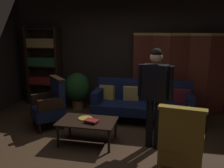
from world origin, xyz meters
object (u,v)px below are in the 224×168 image
(folding_screen, at_px, (179,72))
(armchair_wing_left, at_px, (50,104))
(book_black_cloth, at_px, (92,122))
(coffee_table, at_px, (87,123))
(standing_figure, at_px, (155,90))
(bookshelf, at_px, (44,64))
(armchair_gilt_accent, at_px, (181,143))
(velvet_couch, at_px, (143,101))
(potted_plant, at_px, (77,88))
(brass_tray, at_px, (85,118))
(book_red_leather, at_px, (92,121))

(folding_screen, xyz_separation_m, armchair_wing_left, (-2.58, -1.53, -0.50))
(armchair_wing_left, relative_size, book_black_cloth, 5.28)
(coffee_table, bearing_deg, standing_figure, 3.72)
(folding_screen, bearing_deg, bookshelf, -179.88)
(armchair_gilt_accent, height_order, book_black_cloth, armchair_gilt_accent)
(velvet_couch, relative_size, potted_plant, 2.27)
(armchair_gilt_accent, distance_m, brass_tray, 1.79)
(potted_plant, bearing_deg, brass_tray, -65.60)
(armchair_gilt_accent, bearing_deg, brass_tray, 154.79)
(bookshelf, distance_m, coffee_table, 2.85)
(folding_screen, distance_m, armchair_wing_left, 3.04)
(folding_screen, distance_m, book_red_leather, 2.67)
(bookshelf, relative_size, brass_tray, 8.13)
(bookshelf, xyz_separation_m, coffee_table, (1.85, -2.05, -0.72))
(book_black_cloth, bearing_deg, coffee_table, 142.86)
(folding_screen, distance_m, armchair_gilt_accent, 2.78)
(book_red_leather, bearing_deg, armchair_wing_left, 150.35)
(standing_figure, bearing_deg, velvet_couch, 103.51)
(folding_screen, relative_size, coffee_table, 2.18)
(bookshelf, relative_size, armchair_wing_left, 1.97)
(velvet_couch, height_order, potted_plant, potted_plant)
(coffee_table, distance_m, book_black_cloth, 0.14)
(armchair_wing_left, bearing_deg, standing_figure, -12.12)
(bookshelf, xyz_separation_m, book_black_cloth, (1.95, -2.13, -0.66))
(coffee_table, bearing_deg, bookshelf, 132.05)
(velvet_couch, xyz_separation_m, standing_figure, (0.30, -1.24, 0.57))
(folding_screen, relative_size, brass_tray, 8.63)
(velvet_couch, distance_m, potted_plant, 1.74)
(armchair_wing_left, xyz_separation_m, book_black_cloth, (1.06, -0.60, -0.06))
(book_red_leather, bearing_deg, standing_figure, 8.23)
(potted_plant, relative_size, book_red_leather, 4.00)
(coffee_table, distance_m, brass_tray, 0.12)
(standing_figure, height_order, brass_tray, standing_figure)
(velvet_couch, relative_size, book_black_cloth, 10.77)
(armchair_wing_left, bearing_deg, brass_tray, -26.45)
(velvet_couch, xyz_separation_m, book_red_leather, (-0.75, -1.39, 0.00))
(book_red_leather, xyz_separation_m, brass_tray, (-0.17, 0.16, -0.03))
(velvet_couch, relative_size, coffee_table, 2.12)
(potted_plant, height_order, brass_tray, potted_plant)
(potted_plant, relative_size, book_black_cloth, 4.75)
(bookshelf, distance_m, armchair_gilt_accent, 4.40)
(armchair_gilt_accent, relative_size, book_red_leather, 4.45)
(velvet_couch, bearing_deg, brass_tray, -126.69)
(book_red_leather, height_order, brass_tray, book_red_leather)
(folding_screen, relative_size, armchair_gilt_accent, 2.09)
(standing_figure, relative_size, book_red_leather, 7.29)
(folding_screen, bearing_deg, armchair_gilt_accent, -91.33)
(folding_screen, height_order, brass_tray, folding_screen)
(brass_tray, bearing_deg, armchair_wing_left, 153.55)
(bookshelf, height_order, armchair_gilt_accent, bookshelf)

